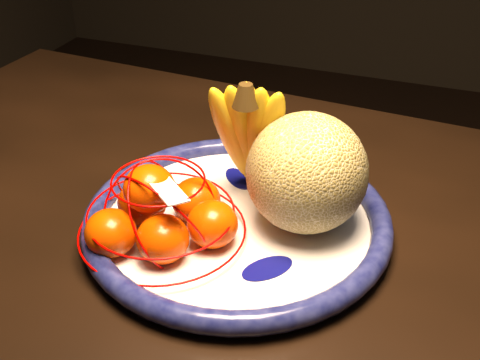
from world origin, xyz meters
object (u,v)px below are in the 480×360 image
(dining_table, at_px, (268,292))
(banana_bunch, at_px, (250,132))
(mandarin_bag, at_px, (162,214))
(cantaloupe, at_px, (307,173))
(fruit_bowl, at_px, (237,220))

(dining_table, height_order, banana_bunch, banana_bunch)
(banana_bunch, height_order, mandarin_bag, banana_bunch)
(dining_table, xyz_separation_m, cantaloupe, (0.03, 0.04, 0.17))
(fruit_bowl, distance_m, banana_bunch, 0.11)
(fruit_bowl, height_order, mandarin_bag, mandarin_bag)
(fruit_bowl, distance_m, mandarin_bag, 0.10)
(dining_table, distance_m, banana_bunch, 0.21)
(banana_bunch, bearing_deg, fruit_bowl, -95.18)
(banana_bunch, bearing_deg, mandarin_bag, -128.03)
(banana_bunch, xyz_separation_m, mandarin_bag, (-0.07, -0.13, -0.06))
(dining_table, relative_size, banana_bunch, 7.85)
(dining_table, bearing_deg, cantaloupe, 58.05)
(dining_table, relative_size, mandarin_bag, 5.71)
(fruit_bowl, xyz_separation_m, banana_bunch, (-0.01, 0.06, 0.10))
(dining_table, xyz_separation_m, banana_bunch, (-0.06, 0.08, 0.19))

